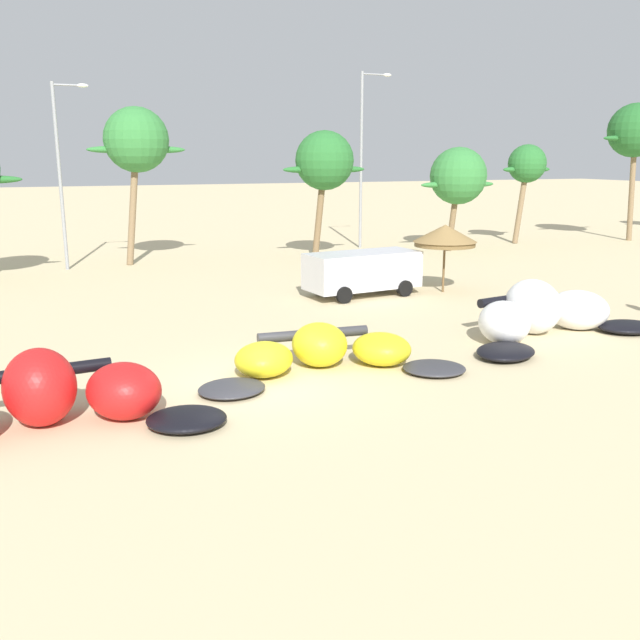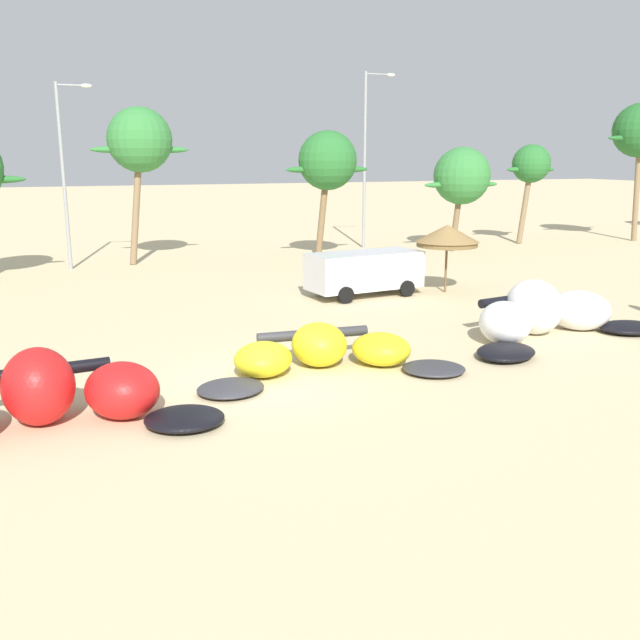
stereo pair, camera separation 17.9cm
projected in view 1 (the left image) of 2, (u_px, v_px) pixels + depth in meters
ground_plane at (259, 382)px, 18.06m from camera, size 260.00×260.00×0.00m
kite_left at (43, 402)px, 14.71m from camera, size 7.71×3.78×1.72m
kite_left_of_center at (324, 353)px, 19.01m from camera, size 7.69×3.76×1.23m
kite_center at (542, 315)px, 22.55m from camera, size 8.07×4.37×1.82m
beach_umbrella_middle at (445, 235)px, 29.50m from camera, size 2.73×2.73×2.92m
parked_van at (360, 270)px, 28.99m from camera, size 5.00×2.61×1.84m
palm_left_of_gap at (136, 141)px, 36.35m from camera, size 5.11×3.41×8.30m
palm_center_left at (324, 162)px, 37.95m from camera, size 4.85×3.24×7.15m
palm_center_right at (458, 177)px, 42.35m from camera, size 5.21×3.47×6.32m
palm_right_of_gap at (527, 165)px, 45.92m from camera, size 3.78×2.52×6.54m
palm_right at (635, 132)px, 46.64m from camera, size 5.39×3.59×9.27m
lamppost_west_center at (62, 167)px, 34.88m from camera, size 1.80×0.24×9.33m
lamppost_east_center at (363, 152)px, 43.35m from camera, size 2.09×0.24×10.81m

